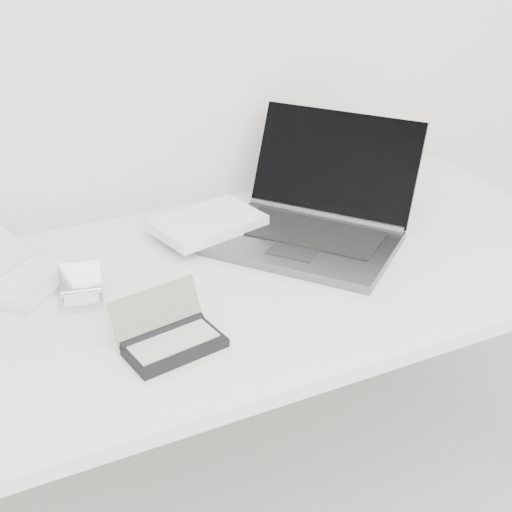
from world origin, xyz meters
name	(u,v)px	position (x,y,z in m)	size (l,w,h in m)	color
desk	(260,287)	(0.00, 1.55, 0.68)	(1.60, 0.80, 0.73)	white
laptop_large	(290,220)	(0.14, 1.66, 0.77)	(0.65, 0.57, 0.26)	#5D5F62
netbook_open_white	(15,274)	(-0.50, 1.73, 0.75)	(0.33, 0.34, 0.09)	silver
pda_silver	(81,295)	(-0.39, 1.59, 0.74)	(0.11, 0.12, 0.07)	silver
palmtop_charcoal	(170,337)	(-0.28, 1.36, 0.75)	(0.20, 0.16, 0.10)	black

